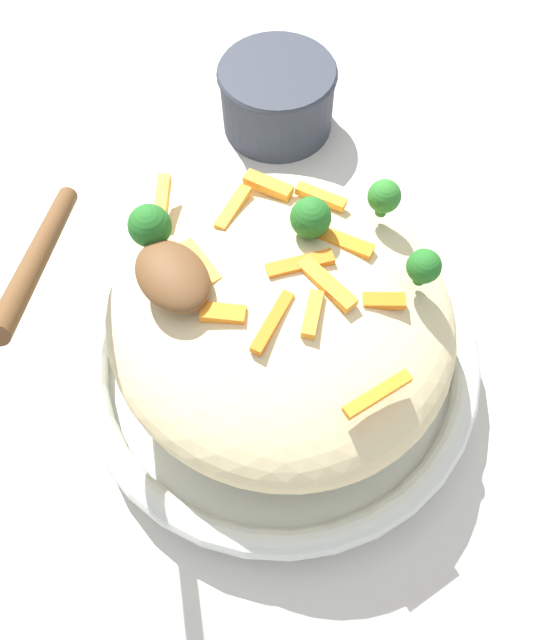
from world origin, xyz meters
name	(u,v)px	position (x,y,z in m)	size (l,w,h in m)	color
ground_plane	(280,368)	(0.00, 0.00, 0.00)	(2.40, 2.40, 0.00)	beige
serving_bowl	(280,355)	(0.00, 0.00, 0.02)	(0.30, 0.30, 0.04)	silver
pasta_mound	(280,316)	(0.00, 0.00, 0.09)	(0.24, 0.23, 0.10)	beige
carrot_piece_0	(268,185)	(0.07, -0.04, 0.13)	(0.03, 0.01, 0.01)	orange
carrot_piece_1	(220,310)	(0.00, 0.04, 0.13)	(0.03, 0.01, 0.01)	orange
carrot_piece_2	(311,315)	(-0.03, 0.00, 0.13)	(0.03, 0.01, 0.01)	orange
carrot_piece_3	(321,197)	(0.04, -0.06, 0.13)	(0.03, 0.01, 0.01)	orange
carrot_piece_4	(163,197)	(0.10, 0.02, 0.13)	(0.03, 0.01, 0.01)	orange
carrot_piece_5	(327,284)	(-0.02, -0.02, 0.13)	(0.04, 0.01, 0.01)	orange
carrot_piece_6	(383,390)	(-0.09, 0.00, 0.13)	(0.04, 0.01, 0.01)	orange
carrot_piece_7	(347,246)	(0.00, -0.05, 0.13)	(0.04, 0.01, 0.01)	orange
carrot_piece_8	(201,263)	(0.04, 0.03, 0.13)	(0.04, 0.01, 0.01)	orange
carrot_piece_9	(300,264)	(0.00, -0.02, 0.13)	(0.04, 0.01, 0.01)	orange
carrot_piece_10	(272,322)	(-0.02, 0.02, 0.13)	(0.04, 0.01, 0.01)	orange
carrot_piece_11	(233,208)	(0.06, -0.01, 0.13)	(0.04, 0.01, 0.01)	orange
carrot_piece_12	(384,301)	(-0.05, -0.04, 0.13)	(0.03, 0.01, 0.01)	orange
broccoli_floret_0	(384,197)	(0.01, -0.09, 0.14)	(0.02, 0.02, 0.03)	#296820
broccoli_floret_1	(311,218)	(0.02, -0.04, 0.15)	(0.03, 0.03, 0.03)	#205B1C
broccoli_floret_2	(424,267)	(-0.05, -0.07, 0.14)	(0.02, 0.02, 0.03)	#205B1C
broccoli_floret_3	(150,226)	(0.07, 0.05, 0.14)	(0.03, 0.03, 0.03)	#205B1C
serving_spoon	(129,268)	(0.05, 0.07, 0.15)	(0.13, 0.12, 0.08)	brown
companion_bowl	(277,95)	(0.22, -0.16, 0.04)	(0.11, 0.11, 0.07)	#333842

